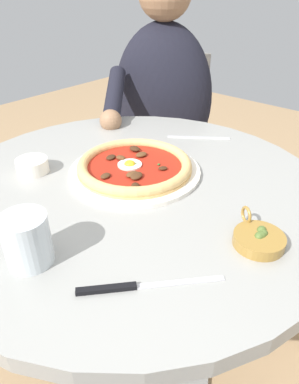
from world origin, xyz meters
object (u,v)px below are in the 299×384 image
steak_knife (129,287)px  ramekin_capers (32,165)px  dining_table (134,242)px  olive_pan (259,239)px  pizza_on_plate (135,167)px  diner_person (161,148)px  fork_utensil (199,138)px  cafe_chair_diner (165,138)px  water_glass (27,242)px

steak_knife → ramekin_capers: ramekin_capers is taller
dining_table → olive_pan: bearing=88.6°
pizza_on_plate → diner_person: bearing=-147.5°
steak_knife → fork_utensil: steak_knife is taller
olive_pan → diner_person: size_ratio=0.09×
fork_utensil → olive_pan: bearing=46.6°
cafe_chair_diner → diner_person: bearing=32.0°
ramekin_capers → olive_pan: size_ratio=0.73×
dining_table → olive_pan: (0.01, 0.31, 0.19)m
dining_table → fork_utensil: 0.37m
fork_utensil → cafe_chair_diner: (-0.34, -0.39, -0.22)m
olive_pan → fork_utensil: 0.48m
ramekin_capers → diner_person: size_ratio=0.06×
steak_knife → diner_person: size_ratio=0.15×
ramekin_capers → olive_pan: 0.55m
dining_table → olive_pan: size_ratio=8.61×
dining_table → ramekin_capers: bearing=-62.3°
fork_utensil → diner_person: diner_person is taller
ramekin_capers → steak_knife: bearing=75.0°
fork_utensil → pizza_on_plate: bearing=0.3°
steak_knife → diner_person: (-0.78, -0.56, -0.21)m
cafe_chair_diner → dining_table: bearing=32.7°
olive_pan → dining_table: bearing=-91.4°
fork_utensil → cafe_chair_diner: cafe_chair_diner is taller
pizza_on_plate → water_glass: 0.35m
steak_knife → olive_pan: 0.25m
ramekin_capers → fork_utensil: (-0.44, 0.19, -0.02)m
water_glass → diner_person: bearing=-154.8°
diner_person → pizza_on_plate: bearing=32.5°
water_glass → diner_person: size_ratio=0.08×
water_glass → diner_person: 0.96m
olive_pan → fork_utensil: bearing=-133.4°
steak_knife → diner_person: bearing=-144.1°
pizza_on_plate → diner_person: 0.63m
ramekin_capers → fork_utensil: bearing=156.5°
steak_knife → pizza_on_plate: bearing=-138.5°
water_glass → cafe_chair_diner: size_ratio=0.10×
pizza_on_plate → olive_pan: 0.35m
dining_table → ramekin_capers: 0.32m
dining_table → fork_utensil: bearing=-174.2°
ramekin_capers → fork_utensil: size_ratio=0.50×
pizza_on_plate → steak_knife: size_ratio=1.76×
dining_table → ramekin_capers: size_ratio=11.76×
water_glass → diner_person: diner_person is taller
pizza_on_plate → cafe_chair_diner: 0.77m
fork_utensil → diner_person: size_ratio=0.13×
cafe_chair_diner → steak_knife: bearing=35.4°
ramekin_capers → dining_table: bearing=117.7°
fork_utensil → cafe_chair_diner: size_ratio=0.18×
olive_pan → diner_person: 0.89m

